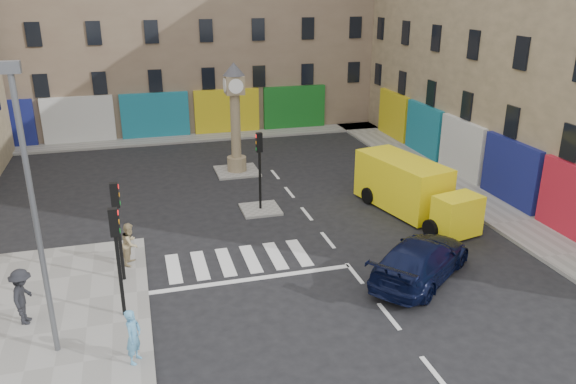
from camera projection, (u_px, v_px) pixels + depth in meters
name	position (u px, v px, depth m)	size (l,w,h in m)	color
ground	(365.00, 286.00, 20.11)	(120.00, 120.00, 0.00)	black
sidewalk_left	(24.00, 374.00, 15.51)	(7.00, 16.00, 0.15)	gray
sidewalk_right	(439.00, 177.00, 31.30)	(2.60, 30.00, 0.15)	gray
sidewalk_far	(187.00, 138.00, 39.11)	(32.00, 2.40, 0.15)	gray
island_near	(260.00, 209.00, 26.81)	(1.80, 1.80, 0.12)	gray
island_far	(237.00, 171.00, 32.22)	(2.40, 2.40, 0.12)	gray
building_right	(558.00, 27.00, 30.11)	(10.00, 30.00, 16.00)	#9D8967
building_far	(171.00, 8.00, 41.40)	(32.00, 10.00, 17.00)	#7E6A54
traffic_light_left_near	(117.00, 245.00, 17.28)	(0.28, 0.22, 3.70)	black
traffic_light_left_far	(117.00, 216.00, 19.45)	(0.28, 0.22, 3.70)	black
traffic_light_island	(260.00, 159.00, 25.92)	(0.28, 0.22, 3.70)	black
lamp_post	(33.00, 202.00, 14.78)	(0.50, 0.25, 8.30)	#595B60
clock_pillar	(235.00, 111.00, 30.99)	(1.20, 1.20, 6.10)	#9D8967
navy_sedan	(421.00, 259.00, 20.43)	(2.16, 5.32, 1.54)	black
yellow_van	(411.00, 189.00, 26.14)	(3.47, 7.02, 2.45)	yellow
pedestrian_blue	(133.00, 336.00, 15.63)	(0.60, 0.40, 1.66)	#5698C4
pedestrian_tan	(130.00, 243.00, 21.19)	(0.80, 0.62, 1.65)	tan
pedestrian_dark	(23.00, 296.00, 17.42)	(1.19, 0.69, 1.85)	black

